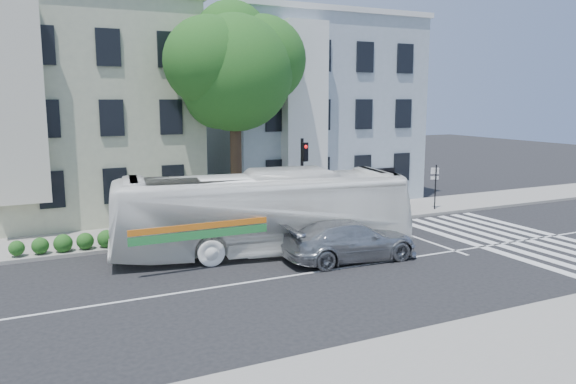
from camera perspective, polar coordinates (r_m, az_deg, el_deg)
ground at (r=20.88m, az=3.19°, el=-8.08°), size 120.00×120.00×0.00m
sidewalk_far at (r=27.87m, az=-4.84°, el=-3.45°), size 80.00×4.00×0.15m
sidewalk_near at (r=14.87m, az=18.96°, el=-15.79°), size 80.00×4.00×0.15m
building_left at (r=32.49m, az=-21.30°, el=7.44°), size 12.00×10.00×11.00m
building_right at (r=36.44m, az=1.41°, el=8.23°), size 12.00×10.00×11.00m
street_tree at (r=27.92m, az=-5.51°, el=12.60°), size 7.30×5.90×11.10m
bus at (r=22.95m, az=-2.56°, el=-2.07°), size 4.78×12.52×3.40m
sedan at (r=22.23m, az=6.37°, el=-4.91°), size 2.52×5.57×1.58m
hedge at (r=24.84m, az=-16.00°, el=-4.38°), size 8.15×4.09×0.70m
traffic_signal at (r=26.89m, az=1.54°, el=2.13°), size 0.45×0.54×4.42m
fire_hydrant at (r=32.62m, az=11.45°, el=-0.81°), size 0.47×0.31×0.82m
far_sign_pole at (r=32.43m, az=14.72°, el=1.09°), size 0.43×0.25×2.50m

